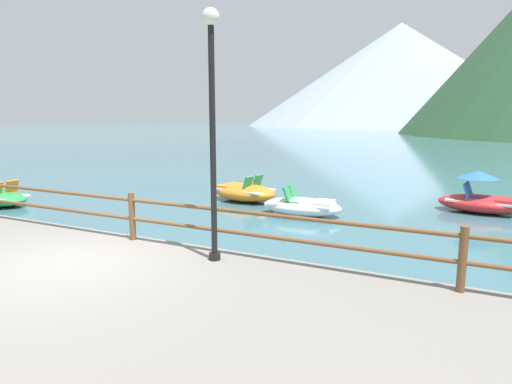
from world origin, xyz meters
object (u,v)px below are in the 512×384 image
Objects in this scene: pedal_boat_2 at (244,192)px; pedal_boat_3 at (480,199)px; lamp_post at (212,114)px; pedal_boat_1 at (302,206)px.

pedal_boat_3 reaches higher than pedal_boat_2.
lamp_post is 1.65× the size of pedal_boat_2.
lamp_post is at bearing -116.92° from pedal_boat_3.
lamp_post is 7.74m from pedal_boat_2.
lamp_post is 9.50m from pedal_boat_3.
pedal_boat_1 is 0.96× the size of pedal_boat_3.
pedal_boat_3 is at bearing 63.08° from lamp_post.
pedal_boat_1 is (-0.43, 5.49, -2.61)m from lamp_post.
pedal_boat_3 is at bearing 30.37° from pedal_boat_1.
pedal_boat_1 is at bearing -25.33° from pedal_boat_2.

